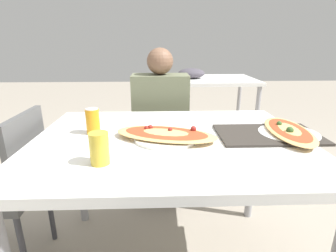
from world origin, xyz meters
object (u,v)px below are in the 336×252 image
at_px(dining_table, 170,151).
at_px(chair_side_left, 10,183).
at_px(pizza_main, 166,135).
at_px(soda_can, 93,121).
at_px(chair_far_seated, 161,134).
at_px(pizza_second, 289,131).
at_px(person_seated, 161,115).
at_px(drink_glass, 99,148).

xyz_separation_m(dining_table, chair_side_left, (-0.83, 0.08, -0.20)).
bearing_deg(pizza_main, soda_can, 165.51).
height_order(chair_far_seated, chair_side_left, same).
xyz_separation_m(chair_far_seated, pizza_second, (0.61, -0.80, 0.29)).
bearing_deg(chair_far_seated, person_seated, 90.00).
bearing_deg(dining_table, chair_far_seated, 92.79).
height_order(dining_table, chair_side_left, chair_side_left).
xyz_separation_m(person_seated, drink_glass, (-0.23, -0.96, 0.15)).
bearing_deg(chair_side_left, chair_far_seated, -47.05).
bearing_deg(chair_far_seated, dining_table, 92.79).
relative_size(chair_side_left, soda_can, 6.97).
distance_m(chair_side_left, person_seated, 1.03).
relative_size(chair_far_seated, chair_side_left, 1.00).
distance_m(person_seated, soda_can, 0.72).
height_order(soda_can, pizza_second, soda_can).
relative_size(person_seated, pizza_main, 2.23).
xyz_separation_m(chair_side_left, drink_glass, (0.56, -0.34, 0.33)).
bearing_deg(drink_glass, chair_far_seated, 77.81).
height_order(chair_far_seated, person_seated, person_seated).
bearing_deg(soda_can, dining_table, -11.94).
relative_size(pizza_main, drink_glass, 4.31).
xyz_separation_m(pizza_main, drink_glass, (-0.25, -0.25, 0.04)).
distance_m(pizza_main, drink_glass, 0.36).
bearing_deg(chair_side_left, pizza_main, -96.26).
height_order(chair_far_seated, drink_glass, drink_glass).
height_order(dining_table, pizza_second, pizza_second).
bearing_deg(dining_table, drink_glass, -136.20).
xyz_separation_m(dining_table, soda_can, (-0.37, 0.08, 0.13)).
bearing_deg(drink_glass, dining_table, 43.80).
height_order(chair_far_seated, pizza_second, chair_far_seated).
relative_size(chair_side_left, pizza_second, 1.90).
relative_size(drink_glass, pizza_second, 0.26).
bearing_deg(pizza_second, drink_glass, -161.98).
bearing_deg(chair_far_seated, pizza_second, 127.45).
relative_size(chair_far_seated, person_seated, 0.75).
height_order(person_seated, pizza_main, person_seated).
bearing_deg(person_seated, pizza_main, 91.52).
distance_m(dining_table, pizza_main, 0.09).
bearing_deg(dining_table, pizza_second, 1.42).
xyz_separation_m(person_seated, soda_can, (-0.34, -0.62, 0.15)).
xyz_separation_m(drink_glass, pizza_second, (0.84, 0.27, -0.04)).
relative_size(pizza_main, soda_can, 4.18).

